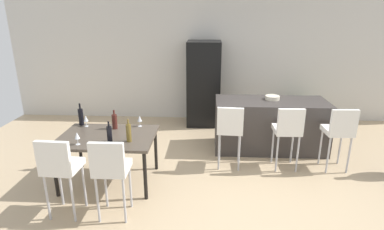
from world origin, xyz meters
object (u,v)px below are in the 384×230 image
Objects in this scene: dining_chair_far at (111,167)px; wine_glass_middle at (77,136)px; wine_bottle_left at (115,121)px; fruit_bowl at (272,98)px; wine_bottle_inner at (129,133)px; wine_bottle_corner at (109,134)px; refrigerator at (204,84)px; potted_plant at (301,109)px; dining_chair_near at (60,165)px; wine_glass_far at (86,119)px; wine_glass_near at (140,119)px; dining_table at (108,140)px; wine_bottle_right at (81,117)px; kitchen_island at (270,125)px; bar_chair_right at (340,129)px; bar_chair_left at (230,127)px; bar_chair_middle at (288,128)px.

dining_chair_far reaches higher than wine_glass_middle.
fruit_bowl is (2.56, 1.15, 0.10)m from wine_bottle_left.
wine_bottle_corner is at bearing -176.49° from wine_bottle_inner.
refrigerator is 2.23m from potted_plant.
fruit_bowl is at bearing 38.30° from dining_chair_near.
wine_glass_far is 0.68× the size of fruit_bowl.
wine_glass_middle is (-0.40, -0.12, 0.01)m from wine_bottle_corner.
refrigerator is at bearing 73.83° from dining_chair_far.
wine_glass_near is 0.28× the size of potted_plant.
wine_bottle_right is at bearing 141.88° from dining_table.
kitchen_island is 1.61m from potted_plant.
wine_bottle_corner is 0.79m from wine_glass_far.
dining_chair_far reaches higher than wine_bottle_corner.
bar_chair_right and dining_chair_far have the same top height.
wine_bottle_inner is at bearing -143.79° from fruit_bowl.
dining_chair_near is at bearing 179.99° from dining_chair_far.
bar_chair_left is 1.78m from wine_bottle_left.
bar_chair_middle is 3.12m from wine_glass_middle.
refrigerator reaches higher than wine_glass_middle.
bar_chair_right reaches higher than fruit_bowl.
wine_glass_near is at bearing 46.45° from dining_table.
dining_table is 0.29m from wine_bottle_corner.
kitchen_island is 11.39× the size of wine_glass_near.
wine_bottle_inner is at bearing 3.51° from wine_bottle_corner.
bar_chair_middle is (0.90, -0.00, 0.00)m from bar_chair_left.
bar_chair_left is 4.10× the size of fruit_bowl.
kitchen_island is at bearing -46.76° from refrigerator.
wine_glass_middle is (-3.77, -0.89, 0.17)m from bar_chair_right.
kitchen_island is 7.74× the size of fruit_bowl.
wine_glass_middle is at bearing -148.47° from fruit_bowl.
kitchen_island is 1.89× the size of bar_chair_middle.
wine_glass_middle is 0.68× the size of fruit_bowl.
fruit_bowl is 0.41× the size of potted_plant.
dining_chair_near is 5.19m from potted_plant.
wine_glass_far is (-0.15, 0.70, 0.00)m from wine_glass_middle.
wine_bottle_inner is 3.02m from refrigerator.
wine_bottle_inner is 0.17× the size of refrigerator.
wine_bottle_right is (-4.01, -0.13, 0.18)m from bar_chair_right.
wine_bottle_left reaches higher than potted_plant.
bar_chair_left is 2.52m from dining_chair_near.
dining_chair_near is 3.70m from fruit_bowl.
wine_bottle_right is at bearing 145.98° from wine_bottle_inner.
dining_chair_far is at bearing -41.05° from wine_glass_middle.
dining_table is at bearing -150.95° from fruit_bowl.
dining_table is 0.90m from dining_chair_near.
refrigerator is at bearing 133.24° from kitchen_island.
dining_chair_far is 1.54m from wine_bottle_right.
dining_chair_near is 6.03× the size of wine_glass_far.
wine_bottle_right reaches higher than wine_bottle_corner.
fruit_bowl is at bearing 135.02° from bar_chair_right.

